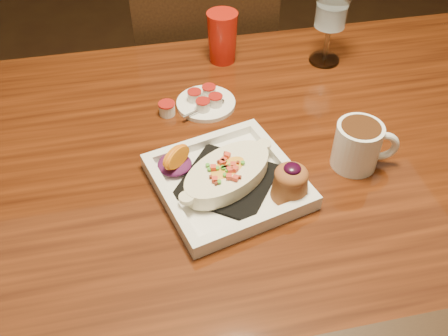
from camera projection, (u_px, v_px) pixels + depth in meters
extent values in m
plane|color=black|center=(243.00, 332.00, 1.52)|extent=(7.00, 7.00, 0.00)
cube|color=#60280D|center=(253.00, 155.00, 1.02)|extent=(1.50, 0.90, 0.04)
cylinder|color=black|center=(418.00, 137.00, 1.64)|extent=(0.07, 0.07, 0.71)
cube|color=black|center=(199.00, 81.00, 1.71)|extent=(0.42, 0.42, 0.04)
cylinder|color=black|center=(235.00, 100.00, 2.01)|extent=(0.04, 0.04, 0.45)
cylinder|color=black|center=(151.00, 111.00, 1.96)|extent=(0.04, 0.04, 0.45)
cylinder|color=black|center=(257.00, 156.00, 1.77)|extent=(0.04, 0.04, 0.45)
cylinder|color=black|center=(161.00, 169.00, 1.72)|extent=(0.04, 0.04, 0.45)
cube|color=black|center=(207.00, 44.00, 1.40)|extent=(0.40, 0.03, 0.46)
cube|color=white|center=(227.00, 184.00, 0.92)|extent=(0.30, 0.30, 0.01)
cube|color=black|center=(227.00, 181.00, 0.91)|extent=(0.22, 0.22, 0.01)
ellipsoid|color=#FFAB30|center=(227.00, 173.00, 0.90)|extent=(0.18, 0.16, 0.03)
ellipsoid|color=#4E1140|center=(175.00, 164.00, 0.94)|extent=(0.07, 0.07, 0.02)
cone|color=#994F27|center=(290.00, 185.00, 0.88)|extent=(0.07, 0.07, 0.05)
ellipsoid|color=#994F27|center=(292.00, 175.00, 0.86)|extent=(0.06, 0.06, 0.03)
ellipsoid|color=black|center=(292.00, 169.00, 0.85)|extent=(0.03, 0.03, 0.01)
cylinder|color=white|center=(357.00, 146.00, 0.94)|extent=(0.09, 0.09, 0.09)
cylinder|color=#361D0E|center=(361.00, 130.00, 0.91)|extent=(0.07, 0.07, 0.02)
torus|color=white|center=(382.00, 146.00, 0.94)|extent=(0.07, 0.03, 0.07)
cylinder|color=silver|center=(324.00, 60.00, 1.24)|extent=(0.07, 0.07, 0.01)
cylinder|color=silver|center=(326.00, 44.00, 1.21)|extent=(0.01, 0.01, 0.08)
cone|color=silver|center=(332.00, 9.00, 1.14)|extent=(0.09, 0.09, 0.10)
cylinder|color=white|center=(206.00, 103.00, 1.10)|extent=(0.13, 0.13, 0.01)
cylinder|color=white|center=(195.00, 96.00, 1.10)|extent=(0.03, 0.03, 0.02)
cylinder|color=red|center=(194.00, 92.00, 1.09)|extent=(0.03, 0.03, 0.00)
cylinder|color=white|center=(209.00, 92.00, 1.11)|extent=(0.03, 0.03, 0.02)
cylinder|color=red|center=(209.00, 87.00, 1.10)|extent=(0.03, 0.03, 0.00)
cylinder|color=white|center=(216.00, 101.00, 1.08)|extent=(0.03, 0.03, 0.02)
cylinder|color=red|center=(216.00, 96.00, 1.08)|extent=(0.03, 0.03, 0.00)
cylinder|color=white|center=(203.00, 106.00, 1.07)|extent=(0.03, 0.03, 0.02)
cylinder|color=red|center=(203.00, 101.00, 1.06)|extent=(0.03, 0.03, 0.00)
cylinder|color=white|center=(167.00, 109.00, 1.08)|extent=(0.03, 0.03, 0.03)
cylinder|color=red|center=(167.00, 104.00, 1.07)|extent=(0.04, 0.04, 0.00)
cone|color=#B8190D|center=(222.00, 37.00, 1.20)|extent=(0.07, 0.07, 0.12)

